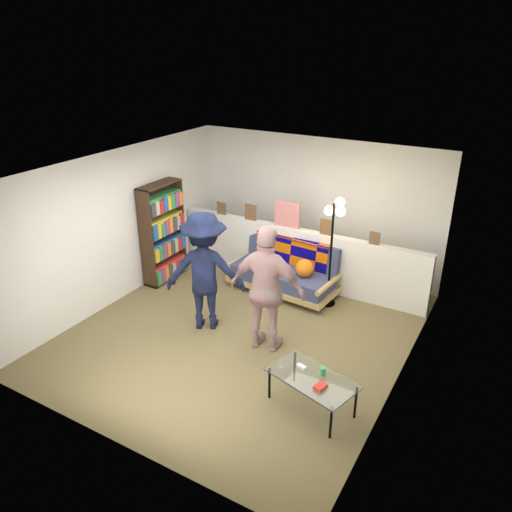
# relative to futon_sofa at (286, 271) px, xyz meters

# --- Properties ---
(ground) EXTENTS (5.00, 5.00, 0.00)m
(ground) POSITION_rel_futon_sofa_xyz_m (0.04, -1.47, -0.36)
(ground) COLOR brown
(ground) RESTS_ON ground
(room_shell) EXTENTS (4.60, 5.05, 2.45)m
(room_shell) POSITION_rel_futon_sofa_xyz_m (0.04, -1.00, 1.31)
(room_shell) COLOR silver
(room_shell) RESTS_ON ground
(half_wall_ledge) EXTENTS (4.45, 0.15, 1.00)m
(half_wall_ledge) POSITION_rel_futon_sofa_xyz_m (0.04, 0.33, 0.14)
(half_wall_ledge) COLOR silver
(half_wall_ledge) RESTS_ON ground
(ledge_decor) EXTENTS (2.97, 0.02, 0.45)m
(ledge_decor) POSITION_rel_futon_sofa_xyz_m (-0.18, 0.31, 0.82)
(ledge_decor) COLOR brown
(ledge_decor) RESTS_ON half_wall_ledge
(futon_sofa) EXTENTS (1.85, 1.00, 0.77)m
(futon_sofa) POSITION_rel_futon_sofa_xyz_m (0.00, 0.00, 0.00)
(futon_sofa) COLOR tan
(futon_sofa) RESTS_ON ground
(bookshelf) EXTENTS (0.29, 0.86, 1.72)m
(bookshelf) POSITION_rel_futon_sofa_xyz_m (-2.04, -0.64, 0.44)
(bookshelf) COLOR black
(bookshelf) RESTS_ON ground
(coffee_table) EXTENTS (1.12, 0.81, 0.52)m
(coffee_table) POSITION_rel_futon_sofa_xyz_m (1.57, -2.44, 0.04)
(coffee_table) COLOR black
(coffee_table) RESTS_ON ground
(floor_lamp) EXTENTS (0.37, 0.32, 1.75)m
(floor_lamp) POSITION_rel_futon_sofa_xyz_m (0.82, -0.06, 0.88)
(floor_lamp) COLOR black
(floor_lamp) RESTS_ON ground
(person_left) EXTENTS (1.31, 1.09, 1.76)m
(person_left) POSITION_rel_futon_sofa_xyz_m (-0.51, -1.56, 0.52)
(person_left) COLOR black
(person_left) RESTS_ON ground
(person_right) EXTENTS (1.08, 0.55, 1.78)m
(person_right) POSITION_rel_futon_sofa_xyz_m (0.54, -1.62, 0.53)
(person_right) COLOR pink
(person_right) RESTS_ON ground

